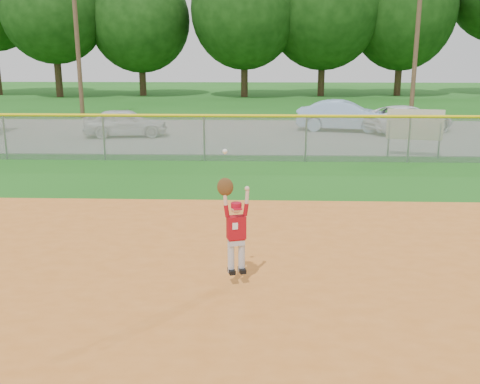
% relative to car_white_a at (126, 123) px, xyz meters
% --- Properties ---
extents(ground, '(120.00, 120.00, 0.00)m').
position_rel_car_white_a_xyz_m(ground, '(3.87, -15.07, -0.62)').
color(ground, '#195A14').
rests_on(ground, ground).
extents(parking_strip, '(44.00, 10.00, 0.03)m').
position_rel_car_white_a_xyz_m(parking_strip, '(3.87, 0.93, -0.61)').
color(parking_strip, slate).
rests_on(parking_strip, ground).
extents(car_white_a, '(3.64, 1.87, 1.18)m').
position_rel_car_white_a_xyz_m(car_white_a, '(0.00, 0.00, 0.00)').
color(car_white_a, silver).
rests_on(car_white_a, parking_strip).
extents(car_blue, '(4.36, 2.26, 1.37)m').
position_rel_car_white_a_xyz_m(car_blue, '(9.49, 2.07, 0.09)').
color(car_blue, '#91B1D9').
rests_on(car_blue, parking_strip).
extents(car_white_b, '(4.70, 3.58, 1.19)m').
position_rel_car_white_a_xyz_m(car_white_b, '(12.28, 1.74, 0.00)').
color(car_white_b, white).
rests_on(car_white_b, parking_strip).
extents(sponsor_sign, '(1.82, 0.43, 1.65)m').
position_rel_car_white_a_xyz_m(sponsor_sign, '(10.93, -4.23, 0.47)').
color(sponsor_sign, gray).
rests_on(sponsor_sign, ground).
extents(outfield_fence, '(40.06, 0.10, 1.55)m').
position_rel_car_white_a_xyz_m(outfield_fence, '(3.87, -5.07, 0.26)').
color(outfield_fence, gray).
rests_on(outfield_fence, ground).
extents(power_lines, '(19.40, 0.24, 9.00)m').
position_rel_car_white_a_xyz_m(power_lines, '(4.87, 6.93, 4.06)').
color(power_lines, '#4C3823').
rests_on(power_lines, ground).
extents(tree_line, '(62.37, 13.00, 14.43)m').
position_rel_car_white_a_xyz_m(tree_line, '(4.83, 22.83, 6.91)').
color(tree_line, '#422D1C').
rests_on(tree_line, ground).
extents(ballplayer, '(0.49, 0.26, 1.91)m').
position_rel_car_white_a_xyz_m(ballplayer, '(5.33, -14.88, 0.34)').
color(ballplayer, silver).
rests_on(ballplayer, ground).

